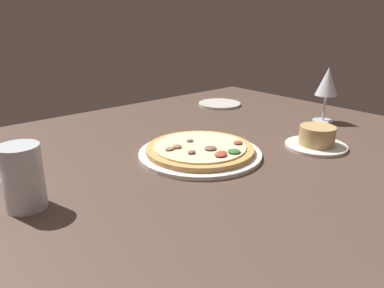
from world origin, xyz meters
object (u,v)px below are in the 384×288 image
object	(u,v)px
wine_glass_far	(327,83)
water_glass	(23,181)
ramekin_on_saucer	(317,139)
side_plate	(220,104)
pizza_main	(200,151)

from	to	relation	value
wine_glass_far	water_glass	world-z (taller)	wine_glass_far
ramekin_on_saucer	side_plate	bearing A→B (deg)	-105.42
water_glass	side_plate	bearing A→B (deg)	-157.62
water_glass	wine_glass_far	bearing A→B (deg)	177.38
wine_glass_far	water_glass	xyz separation A→B (cm)	(90.57, -4.14, -7.17)
ramekin_on_saucer	wine_glass_far	size ratio (longest dim) A/B	0.91
pizza_main	water_glass	world-z (taller)	water_glass
ramekin_on_saucer	side_plate	size ratio (longest dim) A/B	0.99
ramekin_on_saucer	side_plate	distance (cm)	51.33
ramekin_on_saucer	side_plate	world-z (taller)	ramekin_on_saucer
pizza_main	water_glass	xyz separation A→B (cm)	(40.34, -1.13, 3.91)
ramekin_on_saucer	water_glass	size ratio (longest dim) A/B	1.33
water_glass	ramekin_on_saucer	bearing A→B (deg)	166.40
pizza_main	side_plate	distance (cm)	53.02
pizza_main	wine_glass_far	size ratio (longest dim) A/B	1.74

